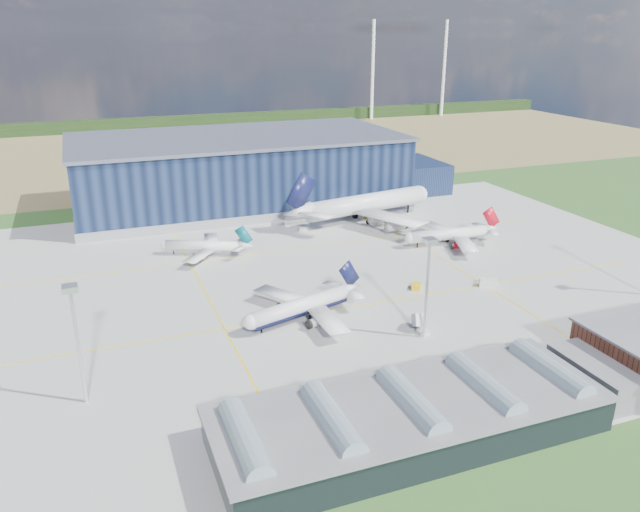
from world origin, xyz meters
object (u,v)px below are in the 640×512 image
Objects in this scene: airliner_navy at (300,298)px; airliner_regional at (202,241)px; gse_van_b at (488,283)px; gse_tug_c at (368,217)px; light_mast_center at (428,272)px; airliner_widebody at (367,194)px; hangar at (245,173)px; car_a at (615,342)px; gse_tug_b at (416,286)px; gse_cart_b at (303,229)px; gse_tug_a at (265,316)px; car_b at (574,352)px; light_mast_west at (75,326)px; airstair at (418,324)px; airliner_red at (449,228)px.

airliner_navy reaches higher than airliner_regional.
gse_tug_c is at bearing 31.10° from gse_van_b.
light_mast_center is at bearing 141.28° from airliner_regional.
airliner_widebody is 66.61m from gse_van_b.
hangar is 39.59× the size of car_a.
hangar is 125.07m from light_mast_center.
gse_cart_b is (-10.89, 57.22, -0.14)m from gse_tug_b.
gse_tug_a reaches higher than car_b.
light_mast_center is at bearing 47.32° from car_a.
gse_cart_b is (-24.87, -3.35, -9.23)m from airliner_widebody.
gse_van_b is 1.41× the size of car_b.
gse_cart_b is (70.98, 81.65, -14.85)m from light_mast_west.
gse_cart_b is at bearing 49.00° from light_mast_west.
airliner_widebody reaches higher than car_b.
light_mast_west is 86.69m from gse_tug_b.
gse_tug_a reaches higher than gse_cart_b.
gse_van_b is at bearing -70.45° from hangar.
light_mast_center is at bearing -80.63° from gse_tug_b.
airliner_widebody reaches higher than airliner_regional.
gse_tug_b is 23.52m from airstair.
light_mast_west is 5.01× the size of gse_van_b.
airliner_navy reaches higher than airstair.
hangar is 51.76m from airliner_widebody.
car_a is (-2.06, -69.84, -4.81)m from airliner_red.
hangar is at bearing 27.02° from gse_cart_b.
hangar reaches higher than airliner_regional.
gse_tug_c is at bearing -67.78° from airliner_red.
gse_tug_c is 105.52m from car_a.
airliner_navy is at bearing -121.39° from gse_tug_c.
hangar is 45.28m from gse_cart_b.
hangar reaches higher than airstair.
gse_tug_b is at bearing -152.93° from gse_cart_b.
light_mast_center is 83.00m from gse_cart_b.
airstair is (-38.06, -48.18, -3.96)m from airliner_red.
light_mast_west reaches higher than airliner_red.
airliner_regional is 10.57× the size of gse_cart_b.
gse_van_b is 68.23m from gse_tug_c.
gse_tug_a is (-22.60, -103.10, -10.88)m from hangar.
light_mast_west reaches higher than airliner_widebody.
gse_cart_b is at bearing 36.45° from car_b.
gse_tug_b is 1.15× the size of gse_tug_c.
gse_tug_b is at bearing 16.62° from light_mast_west.
light_mast_center reaches higher than airstair.
light_mast_west is 0.69× the size of airliner_red.
gse_tug_b is (11.86, 24.44, -14.70)m from light_mast_center.
gse_cart_b is 0.59× the size of airstair.
hangar reaches higher than airliner_navy.
gse_tug_c is at bearing -11.75° from car_a.
gse_tug_a is at bearing 116.27° from gse_van_b.
airliner_red reaches higher than gse_tug_a.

